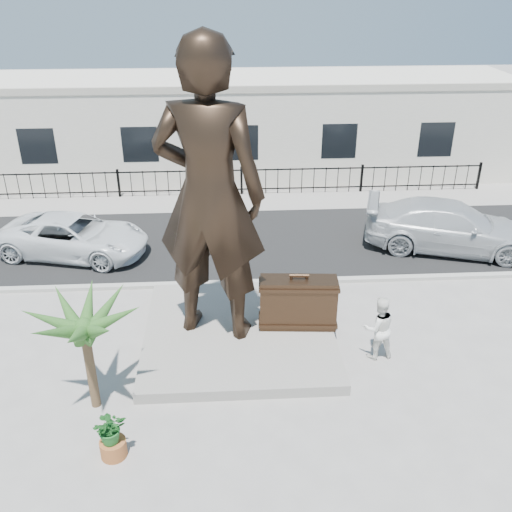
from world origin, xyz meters
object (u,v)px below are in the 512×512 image
at_px(tourist, 379,328).
at_px(statue, 209,195).
at_px(suitcase, 298,303).
at_px(car_white, 74,236).

bearing_deg(tourist, statue, -22.04).
relative_size(statue, tourist, 4.39).
height_order(statue, tourist, statue).
relative_size(suitcase, car_white, 0.40).
bearing_deg(car_white, statue, -123.39).
height_order(statue, suitcase, statue).
bearing_deg(car_white, tourist, -111.36).
bearing_deg(statue, car_white, -31.53).
xyz_separation_m(statue, car_white, (-4.99, 5.43, -3.48)).
distance_m(tourist, car_white, 11.39).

